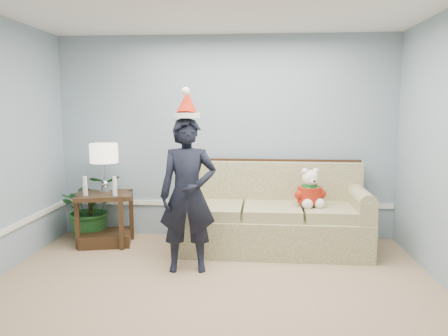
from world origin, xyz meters
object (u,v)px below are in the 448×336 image
object	(u,v)px
sofa	(272,218)
table_lamp	(104,155)
man	(188,195)
side_table	(106,224)
houseplant	(91,207)
teddy_bear	(310,193)

from	to	relation	value
sofa	table_lamp	world-z (taller)	table_lamp
man	table_lamp	bearing A→B (deg)	136.80
sofa	side_table	size ratio (longest dim) A/B	2.89
sofa	side_table	bearing A→B (deg)	-178.76
table_lamp	man	distance (m)	1.54
houseplant	teddy_bear	distance (m)	2.87
side_table	houseplant	world-z (taller)	houseplant
side_table	table_lamp	distance (m)	0.89
sofa	houseplant	world-z (taller)	sofa
man	sofa	bearing A→B (deg)	35.03
sofa	teddy_bear	xyz separation A→B (m)	(0.44, -0.13, 0.35)
side_table	man	world-z (taller)	man
houseplant	man	bearing A→B (deg)	-34.64
side_table	houseplant	size ratio (longest dim) A/B	0.91
houseplant	side_table	bearing A→B (deg)	-35.56
side_table	table_lamp	bearing A→B (deg)	98.04
sofa	man	world-z (taller)	man
table_lamp	teddy_bear	size ratio (longest dim) A/B	1.33
side_table	man	size ratio (longest dim) A/B	0.49
sofa	teddy_bear	world-z (taller)	sofa
sofa	teddy_bear	size ratio (longest dim) A/B	4.89
teddy_bear	man	bearing A→B (deg)	-168.14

